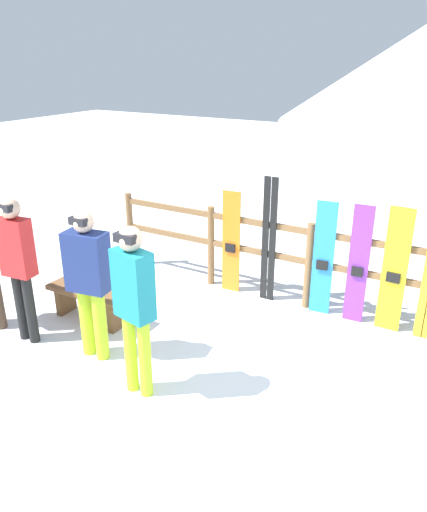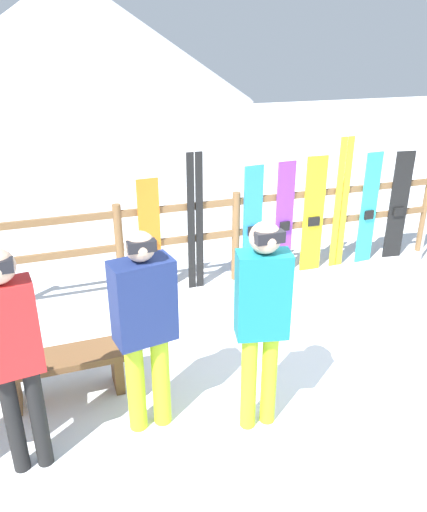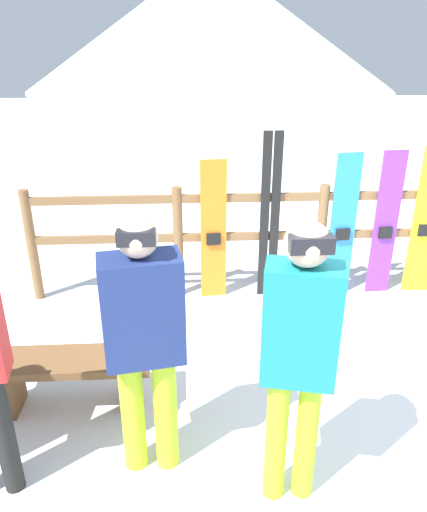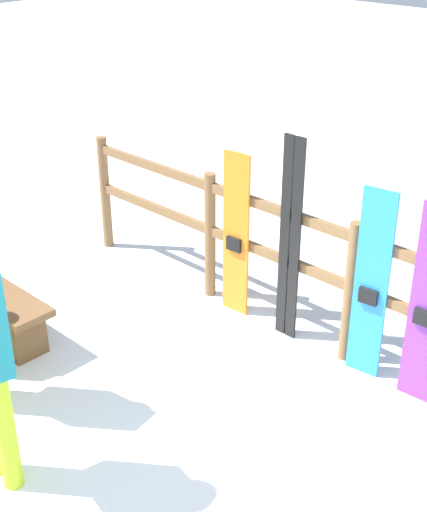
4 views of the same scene
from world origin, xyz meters
The scene contains 15 objects.
ground_plane centered at (0.00, 0.00, 0.00)m, with size 40.00×40.00×0.00m, color white.
mountain_backdrop centered at (0.00, 24.08, 3.00)m, with size 18.00×18.00×6.00m.
fence centered at (0.00, 2.08, 0.71)m, with size 5.99×0.10×1.18m.
bench centered at (-2.25, 0.37, 0.31)m, with size 1.16×0.36×0.43m.
person_red centered at (-2.55, -0.35, 1.04)m, with size 0.39×0.25×1.73m.
person_teal centered at (-0.81, -0.48, 1.04)m, with size 0.43×0.29×1.75m.
person_navy centered at (-1.64, -0.20, 0.98)m, with size 0.48×0.32×1.69m.
snowboard_orange centered at (-1.12, 2.03, 0.73)m, with size 0.26×0.07×1.46m.
ski_pair_black centered at (-0.55, 2.03, 0.86)m, with size 0.20×0.02×1.72m.
snowboard_blue centered at (0.20, 2.03, 0.75)m, with size 0.26×0.08×1.51m.
snowboard_purple centered at (0.64, 2.03, 0.76)m, with size 0.25×0.07×1.53m.
snowboard_yellow centered at (1.07, 2.03, 0.78)m, with size 0.29×0.06×1.56m.
ski_pair_yellow centered at (1.48, 2.03, 0.89)m, with size 0.19×0.02×1.78m.
snowboard_cyan centered at (1.92, 2.03, 0.77)m, with size 0.25×0.07×1.55m.
snowboard_black_stripe centered at (2.41, 2.03, 0.76)m, with size 0.27×0.08×1.53m.
Camera 2 is at (-2.21, -3.41, 2.90)m, focal length 35.00 mm.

